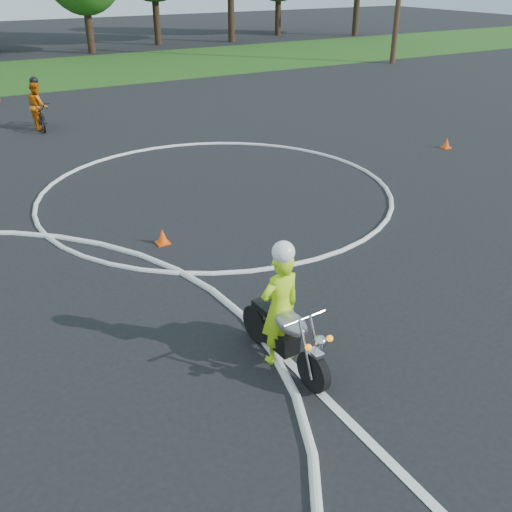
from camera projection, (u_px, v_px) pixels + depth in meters
primary_motorcycle at (285, 335)px, 7.30m from camera, size 0.63×1.80×0.94m
rider_primary_grp at (280, 305)px, 7.22m from camera, size 0.60×0.42×1.75m
rider_second_grp at (39, 111)px, 18.11m from camera, size 0.63×1.71×1.64m
traffic_cones at (77, 386)px, 6.90m from camera, size 19.47×12.34×0.30m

